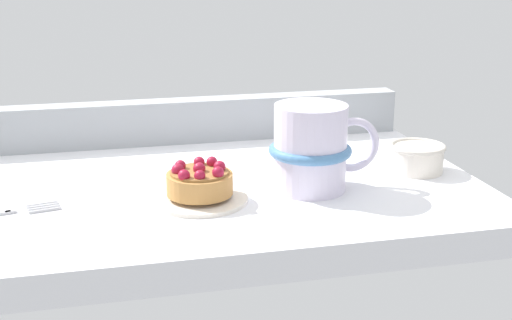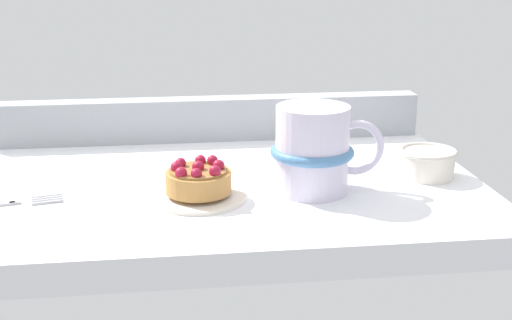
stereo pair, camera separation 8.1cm
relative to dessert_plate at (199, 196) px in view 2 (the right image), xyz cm
name	(u,v)px [view 2 (the right image)]	position (x,y,z in cm)	size (l,w,h in cm)	color
ground_plane	(215,194)	(2.34, 6.32, -2.22)	(65.99, 43.18, 3.55)	white
window_rail_back	(205,119)	(2.34, 26.06, 2.73)	(64.67, 3.70, 6.34)	#9EA3A8
dessert_plate	(199,196)	(0.00, 0.00, 0.00)	(11.02, 11.02, 0.94)	silver
raspberry_tart	(198,179)	(0.00, -0.01, 2.04)	(7.60, 7.60, 3.78)	#B77F42
coffee_mug	(314,150)	(13.73, 1.10, 4.72)	(13.69, 9.92, 10.40)	silver
sugar_bowl	(427,162)	(29.14, 4.58, 1.51)	(7.27, 7.27, 3.64)	silver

